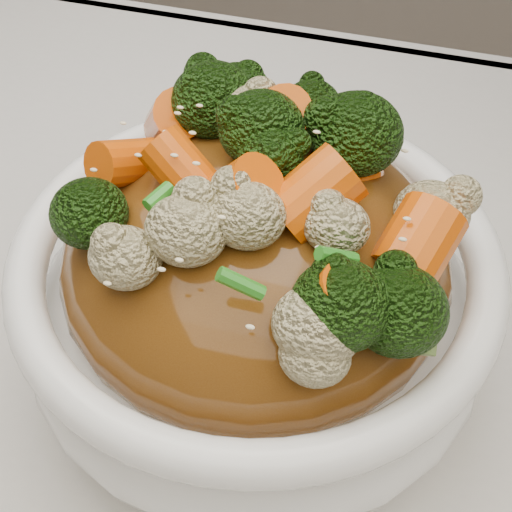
% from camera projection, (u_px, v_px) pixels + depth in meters
% --- Properties ---
extents(tablecloth, '(1.20, 0.80, 0.04)m').
position_uv_depth(tablecloth, '(245.00, 430.00, 0.40)').
color(tablecloth, silver).
rests_on(tablecloth, dining_table).
extents(bowl, '(0.31, 0.31, 0.09)m').
position_uv_depth(bowl, '(256.00, 303.00, 0.38)').
color(bowl, white).
rests_on(bowl, tablecloth).
extents(sauce_base, '(0.25, 0.25, 0.11)m').
position_uv_depth(sauce_base, '(256.00, 261.00, 0.35)').
color(sauce_base, '#5F3510').
rests_on(sauce_base, bowl).
extents(carrots, '(0.25, 0.25, 0.06)m').
position_uv_depth(carrots, '(256.00, 149.00, 0.30)').
color(carrots, '#E05707').
rests_on(carrots, sauce_base).
extents(broccoli, '(0.25, 0.25, 0.05)m').
position_uv_depth(broccoli, '(256.00, 151.00, 0.30)').
color(broccoli, black).
rests_on(broccoli, sauce_base).
extents(cauliflower, '(0.25, 0.25, 0.04)m').
position_uv_depth(cauliflower, '(256.00, 156.00, 0.31)').
color(cauliflower, beige).
rests_on(cauliflower, sauce_base).
extents(scallions, '(0.19, 0.19, 0.02)m').
position_uv_depth(scallions, '(256.00, 147.00, 0.30)').
color(scallions, '#28811D').
rests_on(scallions, sauce_base).
extents(sesame_seeds, '(0.23, 0.23, 0.01)m').
position_uv_depth(sesame_seeds, '(256.00, 147.00, 0.30)').
color(sesame_seeds, beige).
rests_on(sesame_seeds, sauce_base).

